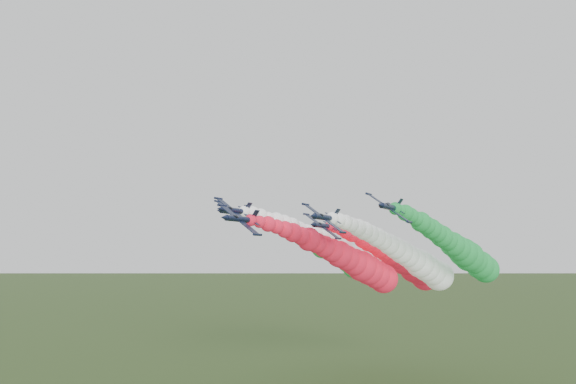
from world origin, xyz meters
name	(u,v)px	position (x,y,z in m)	size (l,w,h in m)	color
jet_lead	(352,262)	(3.18, 28.36, 30.53)	(14.61, 62.62, 18.22)	black
jet_inner_left	(339,252)	(-3.65, 36.78, 32.81)	(15.09, 63.10, 18.70)	black
jet_inner_right	(413,260)	(14.23, 39.52, 30.92)	(14.81, 62.83, 18.42)	black
jet_outer_left	(330,250)	(-11.97, 49.50, 33.33)	(15.25, 63.27, 18.86)	black
jet_outer_right	(462,251)	(24.85, 42.58, 32.87)	(14.44, 62.45, 18.05)	black
jet_trail	(403,262)	(6.85, 54.94, 30.26)	(15.24, 63.25, 18.85)	black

